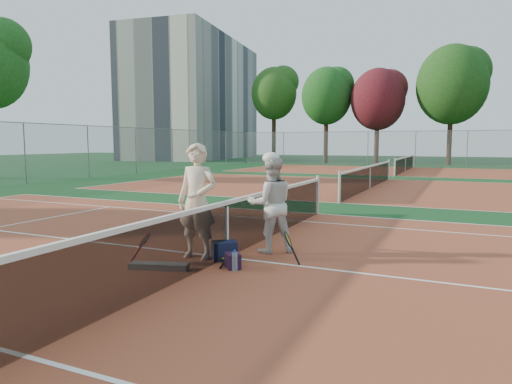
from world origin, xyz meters
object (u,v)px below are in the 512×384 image
at_px(apartment_block, 195,100).
at_px(water_bottle, 235,262).
at_px(racket_red, 145,248).
at_px(net_main, 227,229).
at_px(player_b, 271,204).
at_px(player_a, 197,201).
at_px(sports_bag_navy, 224,251).
at_px(racket_spare, 227,259).
at_px(sports_bag_purple, 233,261).
at_px(racket_black_held, 288,248).

distance_m(apartment_block, water_bottle, 53.53).
bearing_deg(water_bottle, racket_red, -173.21).
height_order(racket_red, water_bottle, racket_red).
distance_m(net_main, player_b, 0.99).
height_order(player_a, sports_bag_navy, player_a).
xyz_separation_m(net_main, racket_spare, (0.14, -0.25, -0.45)).
relative_size(net_main, sports_bag_purple, 36.34).
bearing_deg(racket_red, player_a, 33.61).
height_order(apartment_block, sports_bag_purple, apartment_block).
bearing_deg(sports_bag_navy, racket_red, -146.39).
bearing_deg(sports_bag_navy, sports_bag_purple, -47.65).
relative_size(player_a, player_b, 1.13).
height_order(net_main, racket_black_held, net_main).
bearing_deg(water_bottle, player_a, 153.75).
distance_m(player_a, sports_bag_navy, 0.98).
height_order(player_b, racket_spare, player_b).
bearing_deg(racket_black_held, player_a, -5.34).
bearing_deg(apartment_block, water_bottle, -57.47).
bearing_deg(player_a, racket_red, -134.57).
distance_m(player_b, sports_bag_purple, 1.51).
distance_m(player_b, racket_red, 2.38).
height_order(player_b, sports_bag_purple, player_b).
xyz_separation_m(apartment_block, sports_bag_purple, (28.40, -44.56, -7.38)).
bearing_deg(racket_red, racket_spare, 14.06).
xyz_separation_m(racket_red, racket_spare, (1.23, 0.64, -0.20)).
height_order(racket_black_held, racket_spare, racket_black_held).
relative_size(player_a, racket_black_held, 3.63).
xyz_separation_m(player_b, sports_bag_purple, (-0.13, -1.29, -0.77)).
height_order(net_main, racket_red, net_main).
relative_size(player_b, racket_black_held, 3.22).
distance_m(net_main, racket_spare, 0.53).
bearing_deg(water_bottle, apartment_block, 122.53).
bearing_deg(sports_bag_navy, player_b, 60.16).
height_order(player_b, racket_red, player_b).
distance_m(net_main, racket_red, 1.43).
bearing_deg(racket_black_held, racket_spare, 1.22).
bearing_deg(apartment_block, sports_bag_purple, -57.49).
bearing_deg(racket_red, sports_bag_purple, -0.87).
bearing_deg(sports_bag_purple, racket_spare, 130.40).
height_order(sports_bag_navy, sports_bag_purple, sports_bag_navy).
height_order(net_main, player_b, player_b).
relative_size(racket_black_held, racket_spare, 0.93).
relative_size(net_main, player_b, 6.12).
xyz_separation_m(racket_spare, sports_bag_purple, (0.26, -0.31, 0.06)).
xyz_separation_m(player_b, racket_spare, (-0.39, -0.98, -0.84)).
bearing_deg(player_a, water_bottle, -27.89).
bearing_deg(racket_red, water_bottle, -6.67).
bearing_deg(player_b, racket_spare, 33.15).
relative_size(racket_red, racket_black_held, 0.92).
height_order(racket_spare, sports_bag_purple, sports_bag_purple).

